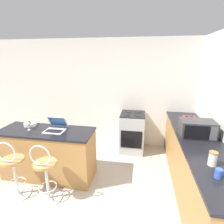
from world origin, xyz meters
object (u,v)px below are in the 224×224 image
stove_range (132,132)px  wine_glass_tall (28,125)px  mug_blue (219,173)px  bar_stool_near (13,171)px  fruit_bowl (30,124)px  microwave (197,129)px  laptop (56,127)px  toaster (190,122)px  bar_stool_far (46,174)px  storage_jar (213,158)px

stove_range → wine_glass_tall: size_ratio=6.55×
stove_range → mug_blue: size_ratio=9.00×
bar_stool_near → fruit_bowl: 0.89m
bar_stool_near → microwave: bearing=15.0°
laptop → toaster: 2.45m
toaster → fruit_bowl: size_ratio=1.21×
microwave → stove_range: (-1.09, 1.06, -0.60)m
bar_stool_far → laptop: 0.82m
bar_stool_far → stove_range: (1.19, 1.81, 0.00)m
microwave → laptop: bearing=-176.7°
bar_stool_far → fruit_bowl: (-0.68, 0.73, 0.50)m
wine_glass_tall → storage_jar: (2.80, -0.59, -0.01)m
toaster → storage_jar: size_ratio=1.64×
microwave → wine_glass_tall: bearing=-175.5°
microwave → fruit_bowl: microwave is taller
bar_stool_near → laptop: (0.45, 0.62, 0.52)m
bar_stool_far → microwave: (2.28, 0.76, 0.60)m
mug_blue → fruit_bowl: same height
laptop → fruit_bowl: (-0.58, 0.11, -0.02)m
toaster → wine_glass_tall: size_ratio=2.01×
laptop → toaster: size_ratio=1.19×
laptop → wine_glass_tall: 0.48m
toaster → mug_blue: (-0.06, -1.52, -0.03)m
microwave → fruit_bowl: 2.95m
laptop → wine_glass_tall: laptop is taller
mug_blue → fruit_bowl: 3.07m
laptop → toaster: bearing=14.2°
bar_stool_near → mug_blue: (2.76, -0.30, 0.52)m
bar_stool_near → wine_glass_tall: size_ratio=6.97×
toaster → bar_stool_near: bearing=-156.6°
microwave → stove_range: size_ratio=0.56×
laptop → stove_range: bearing=42.8°
microwave → mug_blue: microwave is taller
bar_stool_far → stove_range: 2.17m
mug_blue → wine_glass_tall: size_ratio=0.73×
microwave → wine_glass_tall: 2.85m
bar_stool_near → stove_range: (1.74, 1.81, 0.00)m
bar_stool_far → wine_glass_tall: bearing=136.9°
microwave → toaster: size_ratio=1.82×
stove_range → fruit_bowl: bearing=-149.9°
mug_blue → storage_jar: (0.01, 0.24, 0.04)m
toaster → mug_blue: size_ratio=2.77×
microwave → storage_jar: bearing=-92.9°
laptop → wine_glass_tall: size_ratio=2.40×
storage_jar → microwave: bearing=87.1°
mug_blue → wine_glass_tall: bearing=163.4°
microwave → storage_jar: (-0.04, -0.82, -0.05)m
fruit_bowl → wine_glass_tall: (0.10, -0.20, 0.07)m
stove_range → wine_glass_tall: bearing=-144.0°
fruit_bowl → mug_blue: bearing=-19.5°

